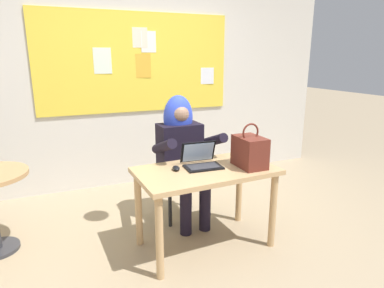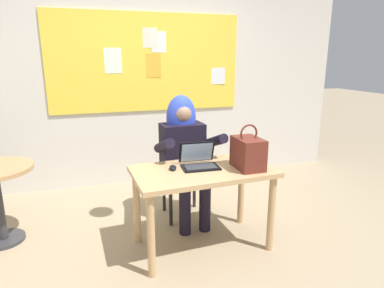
% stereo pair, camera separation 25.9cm
% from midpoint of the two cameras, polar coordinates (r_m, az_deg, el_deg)
% --- Properties ---
extents(ground_plane, '(24.00, 24.00, 0.00)m').
position_cam_midpoint_polar(ground_plane, '(3.09, -2.75, -16.94)').
color(ground_plane, tan).
extents(wall_back_bulletin, '(5.40, 1.99, 2.68)m').
position_cam_midpoint_polar(wall_back_bulletin, '(4.33, -11.12, 10.93)').
color(wall_back_bulletin, silver).
rests_on(wall_back_bulletin, ground).
extents(desk_main, '(1.19, 0.70, 0.72)m').
position_cam_midpoint_polar(desk_main, '(2.82, -0.25, -6.36)').
color(desk_main, tan).
rests_on(desk_main, ground).
extents(chair_at_desk, '(0.43, 0.43, 0.91)m').
position_cam_midpoint_polar(chair_at_desk, '(3.46, -4.57, -4.00)').
color(chair_at_desk, '#2D3347').
rests_on(chair_at_desk, ground).
extents(person_costumed, '(0.60, 0.62, 1.26)m').
position_cam_midpoint_polar(person_costumed, '(3.27, -3.95, -0.83)').
color(person_costumed, black).
rests_on(person_costumed, ground).
extents(laptop, '(0.33, 0.28, 0.20)m').
position_cam_midpoint_polar(laptop, '(2.84, -1.00, -2.96)').
color(laptop, black).
rests_on(laptop, desk_main).
extents(computer_mouse, '(0.08, 0.11, 0.03)m').
position_cam_midpoint_polar(computer_mouse, '(2.76, -5.45, -4.19)').
color(computer_mouse, black).
rests_on(computer_mouse, desk_main).
extents(handbag, '(0.20, 0.30, 0.38)m').
position_cam_midpoint_polar(handbag, '(2.82, 7.31, -1.30)').
color(handbag, maroon).
rests_on(handbag, desk_main).
extents(coffee_mug, '(0.08, 0.08, 0.09)m').
position_cam_midpoint_polar(coffee_mug, '(2.75, 7.74, -3.66)').
color(coffee_mug, silver).
rests_on(coffee_mug, desk_main).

